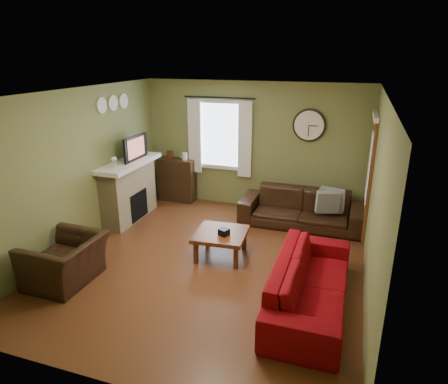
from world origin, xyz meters
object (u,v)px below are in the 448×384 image
(sofa_red, at_px, (311,283))
(armchair, at_px, (65,261))
(bookshelf, at_px, (177,180))
(sofa_brown, at_px, (301,208))
(coffee_table, at_px, (221,244))

(sofa_red, xyz_separation_m, armchair, (-3.37, -0.52, -0.00))
(bookshelf, distance_m, sofa_brown, 2.84)
(sofa_red, relative_size, coffee_table, 2.87)
(bookshelf, relative_size, coffee_table, 1.19)
(coffee_table, bearing_deg, armchair, -142.76)
(bookshelf, bearing_deg, armchair, -91.50)
(bookshelf, distance_m, armchair, 3.58)
(coffee_table, bearing_deg, bookshelf, 129.09)
(sofa_brown, xyz_separation_m, coffee_table, (-1.04, -1.67, -0.12))
(bookshelf, distance_m, coffee_table, 2.80)
(sofa_brown, distance_m, sofa_red, 2.61)
(sofa_brown, bearing_deg, armchair, -133.18)
(sofa_red, bearing_deg, bookshelf, 47.01)
(armchair, xyz_separation_m, coffee_table, (1.85, 1.41, -0.12))
(bookshelf, relative_size, sofa_brown, 0.41)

